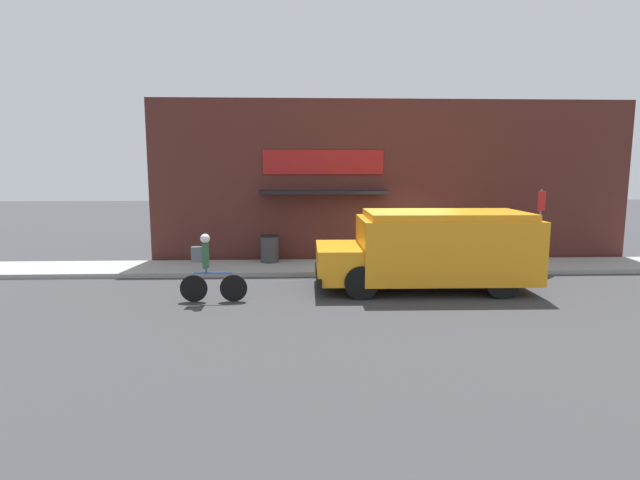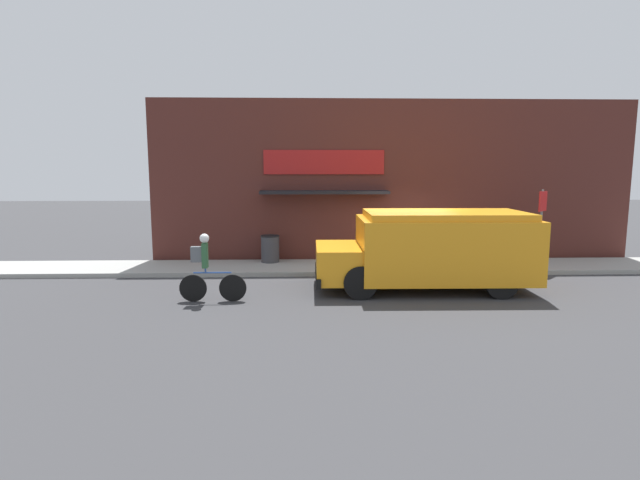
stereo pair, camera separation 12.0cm
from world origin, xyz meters
TOP-DOWN VIEW (x-y plane):
  - ground_plane at (0.00, 0.00)m, footprint 70.00×70.00m
  - sidewalk at (0.00, 1.04)m, footprint 28.00×2.07m
  - storefront at (-0.07, 2.33)m, footprint 15.92×0.97m
  - school_bus at (0.33, -1.57)m, footprint 5.52×2.82m
  - cyclist at (-5.23, -2.64)m, footprint 1.57×0.22m
  - stop_sign_post at (4.25, 0.72)m, footprint 0.45×0.45m
  - trash_bin at (-4.05, 1.63)m, footprint 0.59×0.59m

SIDE VIEW (x-z plane):
  - ground_plane at x=0.00m, z-range 0.00..0.00m
  - sidewalk at x=0.00m, z-range 0.00..0.13m
  - trash_bin at x=-4.05m, z-range 0.13..0.99m
  - cyclist at x=-5.23m, z-range -0.01..1.60m
  - school_bus at x=0.33m, z-range 0.06..2.07m
  - stop_sign_post at x=4.25m, z-range 0.53..2.87m
  - storefront at x=-0.07m, z-range 0.00..5.33m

